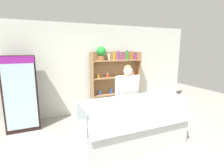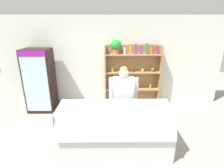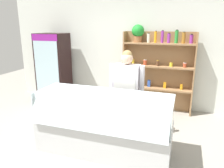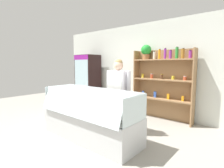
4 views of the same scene
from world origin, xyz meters
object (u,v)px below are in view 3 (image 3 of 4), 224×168
Objects in this scene: shop_clerk at (126,87)px; drinks_fridge at (54,69)px; shelving_unit at (155,63)px; deli_display_case at (103,134)px.

drinks_fridge is at bearing 152.52° from shop_clerk.
shelving_unit is 1.27× the size of shop_clerk.
deli_display_case is at bearing -103.59° from shelving_unit.
shop_clerk is at bearing -27.48° from drinks_fridge.
shop_clerk is (-0.31, -1.47, -0.21)m from shelving_unit.
drinks_fridge reaches higher than deli_display_case.
deli_display_case is (-0.51, -2.13, -0.85)m from shelving_unit.
shelving_unit is (2.62, 0.27, 0.25)m from drinks_fridge.
shelving_unit reaches higher than shop_clerk.
shop_clerk is (0.21, 0.66, 0.64)m from deli_display_case.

